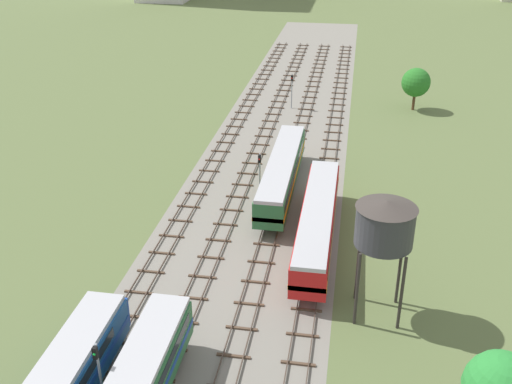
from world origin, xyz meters
TOP-DOWN VIEW (x-y plane):
  - ground_plane at (0.00, 56.00)m, footprint 480.00×480.00m
  - ballast_bed at (0.00, 56.00)m, footprint 17.50×176.00m
  - track_far_left at (-6.75, 57.00)m, footprint 2.40×126.00m
  - track_left at (-2.25, 57.00)m, footprint 2.40×126.00m
  - track_centre_left at (2.25, 57.00)m, footprint 2.40×126.00m
  - track_centre at (6.75, 57.00)m, footprint 2.40×126.00m
  - diesel_railcar_centre_mid at (6.75, 38.19)m, footprint 2.96×20.50m
  - diesel_railcar_centre_left_midfar at (2.25, 48.22)m, footprint 2.96×20.50m
  - water_tower at (12.00, 29.16)m, footprint 4.42×4.42m
  - signal_post_nearest at (-4.50, 16.12)m, footprint 0.28×0.47m
  - signal_post_near at (0.00, 47.43)m, footprint 0.28×0.47m
  - signal_post_mid at (0.00, 76.82)m, footprint 0.28×0.47m
  - lineside_tree_1 at (17.92, 79.17)m, footprint 4.18×4.18m

SIDE VIEW (x-z plane):
  - ground_plane at x=0.00m, z-range 0.00..0.00m
  - ballast_bed at x=0.00m, z-range 0.00..0.01m
  - track_far_left at x=-6.75m, z-range -0.01..0.28m
  - track_left at x=-2.25m, z-range -0.01..0.28m
  - track_centre_left at x=2.25m, z-range -0.01..0.28m
  - track_centre at x=6.75m, z-range -0.01..0.28m
  - diesel_railcar_centre_mid at x=6.75m, z-range 0.70..4.50m
  - diesel_railcar_centre_left_midfar at x=2.25m, z-range 0.70..4.50m
  - signal_post_near at x=0.00m, z-range 0.68..5.44m
  - signal_post_mid at x=0.00m, z-range 0.71..5.90m
  - signal_post_nearest at x=-4.50m, z-range 0.74..6.27m
  - lineside_tree_1 at x=17.92m, z-range 1.03..7.29m
  - water_tower at x=12.00m, z-range 2.98..12.59m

